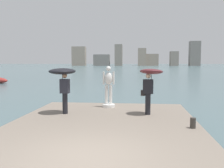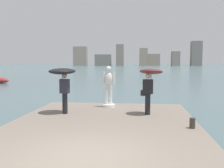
# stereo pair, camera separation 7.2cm
# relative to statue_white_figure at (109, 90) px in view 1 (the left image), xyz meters

# --- Properties ---
(ground_plane) EXTENTS (400.00, 400.00, 0.00)m
(ground_plane) POSITION_rel_statue_white_figure_xyz_m (0.19, 33.45, -1.26)
(ground_plane) COLOR #4C666B
(pier) EXTENTS (6.87, 10.74, 0.40)m
(pier) POSITION_rel_statue_white_figure_xyz_m (0.19, -4.18, -1.06)
(pier) COLOR slate
(pier) RESTS_ON ground
(statue_white_figure) EXTENTS (0.62, 0.62, 1.99)m
(statue_white_figure) POSITION_rel_statue_white_figure_xyz_m (0.00, 0.00, 0.00)
(statue_white_figure) COLOR white
(statue_white_figure) RESTS_ON pier
(onlooker_left) EXTENTS (1.25, 1.25, 1.94)m
(onlooker_left) POSITION_rel_statue_white_figure_xyz_m (-1.75, -1.73, 0.73)
(onlooker_left) COLOR black
(onlooker_left) RESTS_ON pier
(onlooker_right) EXTENTS (1.23, 1.24, 1.96)m
(onlooker_right) POSITION_rel_statue_white_figure_xyz_m (1.92, -1.59, 0.62)
(onlooker_right) COLOR black
(onlooker_right) RESTS_ON pier
(mooring_bollard) EXTENTS (0.19, 0.19, 0.35)m
(mooring_bollard) POSITION_rel_statue_white_figure_xyz_m (3.26, -3.66, -0.68)
(mooring_bollard) COLOR #38332D
(mooring_bollard) RESTS_ON pier
(distant_skyline) EXTENTS (73.33, 11.90, 13.92)m
(distant_skyline) POSITION_rel_statue_white_figure_xyz_m (2.28, 137.94, 3.75)
(distant_skyline) COLOR gray
(distant_skyline) RESTS_ON ground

